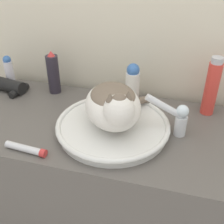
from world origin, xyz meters
The scene contains 11 objects.
wall_back centered at (0.00, 0.59, 1.20)m, with size 8.00×0.05×2.40m.
vanity_counter centered at (0.00, 0.27, 0.44)m, with size 1.21×0.54×0.87m.
sink_basin centered at (0.05, 0.24, 0.90)m, with size 0.42×0.42×0.04m.
cat centered at (0.06, 0.23, 1.00)m, with size 0.29×0.36×0.18m.
faucet centered at (0.28, 0.28, 0.95)m, with size 0.16×0.06×0.16m.
lotion_bottle_white centered at (0.08, 0.46, 0.96)m, with size 0.06×0.06×0.18m.
hairspray_can_black centered at (-0.29, 0.46, 0.97)m, with size 0.05×0.05×0.20m.
shampoo_bottle_tall centered at (0.39, 0.46, 0.99)m, with size 0.05×0.05×0.24m.
deodorant_stick centered at (-0.52, 0.46, 0.95)m, with size 0.04×0.04×0.15m.
cream_tube centered at (-0.20, 0.05, 0.89)m, with size 0.16×0.04×0.03m.
hair_dryer centered at (-0.49, 0.41, 0.90)m, with size 0.18×0.11×0.06m.
Camera 1 is at (0.27, -0.58, 1.50)m, focal length 45.00 mm.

